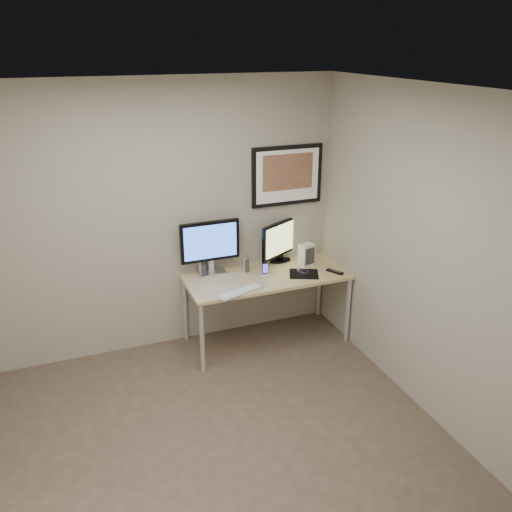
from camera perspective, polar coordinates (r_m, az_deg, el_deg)
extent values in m
plane|color=#48372D|center=(4.35, -4.74, -19.72)|extent=(3.60, 3.60, 0.00)
plane|color=white|center=(3.27, -6.20, 16.78)|extent=(3.60, 3.60, 0.00)
plane|color=gray|center=(5.17, -10.66, 3.64)|extent=(3.60, 0.00, 3.60)
plane|color=gray|center=(4.41, 17.67, -0.24)|extent=(0.00, 3.40, 3.40)
cube|color=tan|center=(5.33, 1.12, -2.16)|extent=(1.60, 0.70, 0.03)
cylinder|color=silver|center=(5.01, -5.69, -8.60)|extent=(0.04, 0.04, 0.70)
cylinder|color=silver|center=(5.54, -7.46, -5.54)|extent=(0.04, 0.04, 0.70)
cylinder|color=silver|center=(5.55, 9.64, -5.63)|extent=(0.04, 0.04, 0.70)
cylinder|color=silver|center=(6.03, 6.68, -3.13)|extent=(0.04, 0.04, 0.70)
cube|color=black|center=(5.46, 3.29, 8.45)|extent=(0.75, 0.03, 0.60)
cube|color=white|center=(5.44, 3.36, 8.41)|extent=(0.67, 0.00, 0.52)
cube|color=orange|center=(5.43, 3.38, 8.81)|extent=(0.54, 0.00, 0.36)
cube|color=#BBBBC1|center=(5.38, -4.76, -1.69)|extent=(0.27, 0.19, 0.02)
cube|color=#BBBBC1|center=(5.35, -4.78, -1.02)|extent=(0.05, 0.04, 0.12)
cube|color=black|center=(5.26, -4.87, 1.57)|extent=(0.59, 0.04, 0.40)
cube|color=blue|center=(5.24, -4.81, 1.49)|extent=(0.53, 0.01, 0.34)
cube|color=black|center=(5.64, 2.54, -0.48)|extent=(0.27, 0.23, 0.02)
cube|color=black|center=(5.63, 2.54, -0.13)|extent=(0.07, 0.06, 0.05)
cube|color=black|center=(5.56, 2.58, 1.86)|extent=(0.50, 0.29, 0.36)
cube|color=tan|center=(5.54, 2.65, 1.80)|extent=(0.44, 0.24, 0.31)
cylinder|color=#BBBBC1|center=(5.37, -5.76, -0.73)|extent=(0.10, 0.10, 0.20)
cylinder|color=#BBBBC1|center=(5.36, -1.13, -0.90)|extent=(0.07, 0.07, 0.16)
cube|color=black|center=(5.28, 0.98, -1.37)|extent=(0.07, 0.07, 0.14)
cube|color=silver|center=(4.96, -1.68, -3.78)|extent=(0.48, 0.27, 0.02)
cube|color=black|center=(5.36, 5.06, -1.89)|extent=(0.36, 0.34, 0.00)
ellipsoid|color=black|center=(5.38, 4.94, -1.55)|extent=(0.09, 0.12, 0.04)
cube|color=black|center=(5.43, 8.31, -1.62)|extent=(0.13, 0.18, 0.02)
cube|color=silver|center=(5.54, 5.33, 0.14)|extent=(0.17, 0.14, 0.22)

